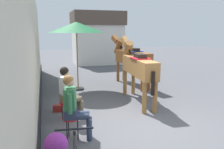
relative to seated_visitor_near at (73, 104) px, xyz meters
The scene contains 9 objects.
ground_plane 3.74m from the seated_visitor_near, 62.77° to the left, with size 40.00×40.00×0.00m, color #56565B.
pub_facade_wall 2.10m from the seated_visitor_near, 116.49° to the left, with size 0.34×14.00×3.40m.
distant_cottage 11.29m from the seated_visitor_near, 74.13° to the left, with size 3.40×2.60×3.50m.
seated_visitor_near is the anchor object (origin of this frame).
seated_visitor_far 1.12m from the seated_visitor_near, 89.33° to the left, with size 0.61×0.48×1.39m.
saddled_horse_near 3.08m from the seated_visitor_near, 41.49° to the left, with size 0.60×3.00×2.06m.
saddled_horse_far 5.12m from the seated_visitor_near, 54.95° to the left, with size 0.80×2.98×2.06m.
cafe_parasol 4.42m from the seated_visitor_near, 80.37° to the left, with size 2.10×2.10×2.58m.
satchel_bag 1.91m from the seated_visitor_near, 97.42° to the left, with size 0.28×0.12×0.20m, color maroon.
Camera 1 is at (-2.20, -4.69, 2.26)m, focal length 35.92 mm.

